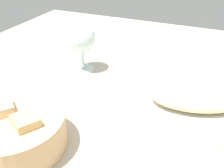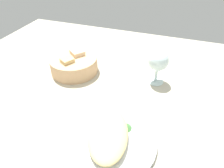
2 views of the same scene
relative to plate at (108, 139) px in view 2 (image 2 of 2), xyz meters
The scene contains 6 objects.
ground_plane 12.50cm from the plate, 49.18° to the left, with size 140.00×140.00×2.00cm, color #BAB29A.
plate is the anchor object (origin of this frame).
omelette 2.57cm from the plate, ahead, with size 20.00×11.18×3.74cm, color #ECD084.
lettuce_garnish 6.31cm from the plate, 36.09° to the right, with size 3.90×3.90×1.23cm, color #447E3C.
bread_basket 39.01cm from the plate, 41.58° to the left, with size 19.61×19.61×8.40cm.
wine_glass_near 34.94cm from the plate, 13.61° to the right, with size 7.80×7.80×13.48cm.
Camera 2 is at (-41.38, -22.15, 47.97)cm, focal length 32.10 mm.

